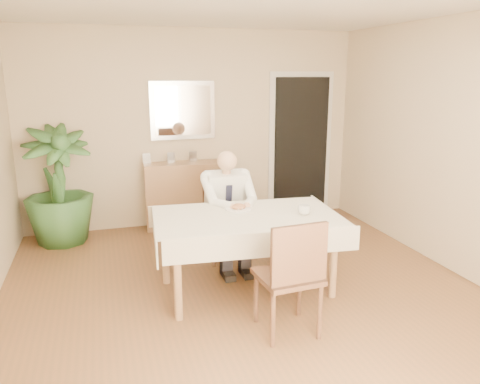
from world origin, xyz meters
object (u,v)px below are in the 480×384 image
object	(u,v)px
dining_table	(247,224)
potted_palm	(58,185)
sideboard	(187,195)
chair_far	(223,217)
coffee_mug	(304,210)
chair_near	(292,272)
seated_man	(230,205)

from	to	relation	value
dining_table	potted_palm	bearing A→B (deg)	137.65
dining_table	sideboard	size ratio (longest dim) A/B	1.63
chair_far	potted_palm	xyz separation A→B (m)	(-1.78, 1.03, 0.25)
chair_far	coffee_mug	xyz separation A→B (m)	(0.52, -1.01, 0.33)
chair_near	dining_table	bearing A→B (deg)	91.77
dining_table	coffee_mug	xyz separation A→B (m)	(0.52, -0.14, 0.13)
chair_near	sideboard	world-z (taller)	chair_near
dining_table	chair_far	xyz separation A→B (m)	(-0.00, 0.88, -0.20)
coffee_mug	sideboard	bearing A→B (deg)	107.48
chair_far	coffee_mug	bearing A→B (deg)	-57.44
sideboard	potted_palm	size ratio (longest dim) A/B	0.77
chair_far	seated_man	bearing A→B (deg)	-84.44
seated_man	coffee_mug	xyz separation A→B (m)	(0.52, -0.73, 0.11)
coffee_mug	sideboard	distance (m)	2.35
seated_man	dining_table	bearing A→B (deg)	-90.00
coffee_mug	sideboard	world-z (taller)	sideboard
dining_table	seated_man	bearing A→B (deg)	94.73
dining_table	potted_palm	xyz separation A→B (m)	(-1.78, 1.91, 0.05)
chair_far	chair_near	xyz separation A→B (m)	(0.09, -1.75, 0.07)
dining_table	chair_near	bearing A→B (deg)	-79.22
dining_table	sideboard	distance (m)	2.10
chair_far	sideboard	size ratio (longest dim) A/B	0.77
chair_far	sideboard	bearing A→B (deg)	104.16
sideboard	potted_palm	distance (m)	1.63
dining_table	chair_near	distance (m)	0.89
sideboard	dining_table	bearing A→B (deg)	-80.19
chair_near	sideboard	size ratio (longest dim) A/B	0.88
chair_near	seated_man	xyz separation A→B (m)	(-0.09, 1.47, 0.15)
chair_near	potted_palm	size ratio (longest dim) A/B	0.67
coffee_mug	potted_palm	xyz separation A→B (m)	(-2.29, 2.05, -0.08)
chair_far	chair_near	size ratio (longest dim) A/B	0.88
seated_man	coffee_mug	bearing A→B (deg)	-54.75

